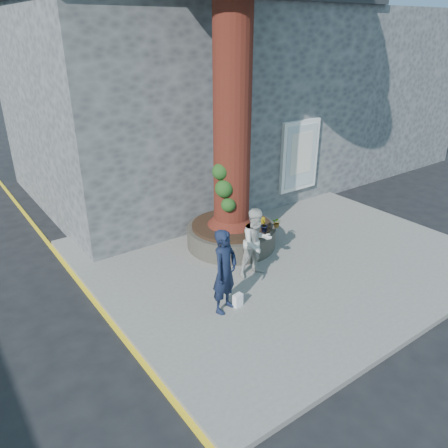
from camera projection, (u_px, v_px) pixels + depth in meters
ground at (256, 292)px, 9.66m from camera, size 120.00×120.00×0.00m
pavement at (276, 254)px, 11.18m from camera, size 9.00×8.00×0.12m
yellow_line at (108, 319)px, 8.77m from camera, size 0.10×30.00×0.01m
stone_shop at (181, 97)px, 15.01m from camera, size 10.30×8.30×6.30m
neighbour_shop at (336, 86)px, 19.36m from camera, size 6.00×8.00×6.00m
planter at (231, 235)px, 11.40m from camera, size 2.30×2.30×0.60m
man at (225, 271)px, 8.52m from camera, size 0.75×0.63×1.77m
woman at (256, 243)px, 9.80m from camera, size 0.86×0.70×1.63m
shopping_bag at (238, 300)px, 8.92m from camera, size 0.22×0.15×0.28m
plant_a at (237, 201)px, 12.28m from camera, size 0.22×0.20×0.34m
plant_b at (263, 225)px, 10.75m from camera, size 0.29×0.29×0.38m
plant_c at (248, 230)px, 10.49m from camera, size 0.25×0.25×0.37m
plant_d at (277, 223)px, 11.02m from camera, size 0.30×0.31×0.26m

